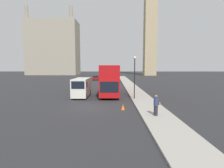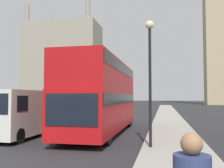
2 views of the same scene
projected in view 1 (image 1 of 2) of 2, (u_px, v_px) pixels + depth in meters
name	position (u px, v px, depth m)	size (l,w,h in m)	color
ground_plane	(87.00, 107.00, 17.91)	(300.00, 300.00, 0.00)	#28282B
sidewalk_strip	(149.00, 106.00, 17.85)	(2.73, 120.00, 0.15)	#9E998E
building_block_distant	(54.00, 48.00, 93.56)	(26.03, 13.21, 34.47)	#9E937F
red_double_decker_bus	(110.00, 78.00, 26.18)	(2.60, 10.54, 4.31)	#B71114
white_van	(82.00, 87.00, 23.80)	(1.94, 5.14, 2.55)	silver
pedestrian	(156.00, 105.00, 14.14)	(0.54, 0.38, 1.69)	#23232D
street_lamp	(135.00, 71.00, 21.64)	(0.36, 0.36, 5.26)	black
parked_sedan	(96.00, 78.00, 55.68)	(1.84, 4.50, 1.50)	maroon
traffic_cone	(123.00, 107.00, 16.72)	(0.36, 0.36, 0.55)	orange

